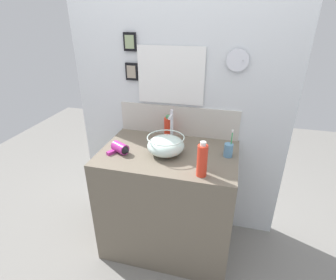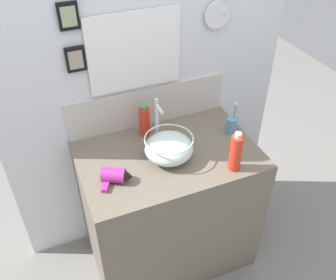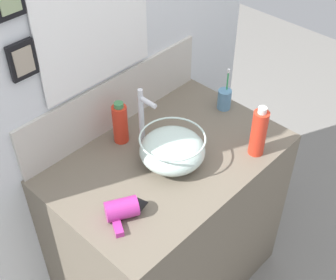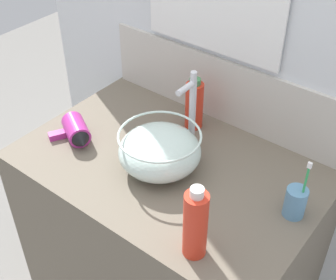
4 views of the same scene
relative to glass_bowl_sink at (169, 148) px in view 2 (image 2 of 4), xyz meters
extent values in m
plane|color=gray|center=(0.01, 0.03, -0.97)|extent=(6.00, 6.00, 0.00)
cube|color=#6B6051|center=(0.01, 0.03, -0.52)|extent=(1.02, 0.66, 0.90)
cube|color=silver|center=(0.01, 0.39, 0.20)|extent=(1.78, 0.06, 2.33)
cube|color=beige|center=(0.01, 0.36, 0.05)|extent=(1.00, 0.02, 0.25)
cube|color=white|center=(-0.05, 0.36, 0.42)|extent=(0.47, 0.01, 0.38)
cube|color=white|center=(-0.05, 0.35, 0.42)|extent=(0.53, 0.01, 0.44)
cylinder|color=silver|center=(0.44, 0.34, 0.56)|extent=(0.16, 0.01, 0.16)
cylinder|color=silver|center=(0.48, 0.36, 0.56)|extent=(0.01, 0.06, 0.01)
cube|color=black|center=(-0.37, 0.35, 0.66)|extent=(0.10, 0.02, 0.14)
cube|color=gray|center=(-0.37, 0.34, 0.66)|extent=(0.07, 0.01, 0.10)
cube|color=black|center=(-0.37, 0.35, 0.44)|extent=(0.10, 0.02, 0.14)
cube|color=gray|center=(-0.37, 0.34, 0.44)|extent=(0.07, 0.01, 0.10)
ellipsoid|color=silver|center=(0.00, 0.00, 0.00)|extent=(0.27, 0.27, 0.14)
torus|color=silver|center=(0.00, 0.00, 0.06)|extent=(0.27, 0.27, 0.01)
torus|color=#B2B7BC|center=(0.00, 0.00, -0.07)|extent=(0.10, 0.10, 0.01)
cylinder|color=silver|center=(0.00, 0.18, 0.05)|extent=(0.02, 0.02, 0.25)
cylinder|color=silver|center=(0.00, 0.14, 0.17)|extent=(0.02, 0.08, 0.02)
cylinder|color=silver|center=(0.00, 0.18, 0.20)|extent=(0.02, 0.02, 0.03)
cylinder|color=#B22D8C|center=(-0.33, -0.06, -0.03)|extent=(0.14, 0.13, 0.08)
cone|color=black|center=(-0.26, -0.10, -0.03)|extent=(0.07, 0.08, 0.07)
cube|color=#B22D8C|center=(-0.38, -0.09, -0.06)|extent=(0.07, 0.09, 0.02)
cylinder|color=#598CB2|center=(0.44, 0.08, -0.02)|extent=(0.06, 0.06, 0.10)
cylinder|color=green|center=(0.46, 0.08, 0.03)|extent=(0.01, 0.01, 0.19)
cube|color=white|center=(0.46, 0.08, 0.13)|extent=(0.01, 0.01, 0.02)
cylinder|color=red|center=(-0.05, 0.26, 0.02)|extent=(0.07, 0.07, 0.18)
cylinder|color=#3F7F4C|center=(-0.05, 0.26, 0.12)|extent=(0.04, 0.04, 0.02)
cylinder|color=red|center=(0.29, -0.21, 0.03)|extent=(0.07, 0.07, 0.21)
cylinder|color=silver|center=(0.29, -0.21, 0.15)|extent=(0.04, 0.04, 0.03)
camera|label=1|loc=(0.44, -1.63, 0.86)|focal=28.00mm
camera|label=2|loc=(-0.61, -1.46, 1.30)|focal=40.00mm
camera|label=3|loc=(-1.03, -0.95, 1.28)|focal=50.00mm
camera|label=4|loc=(0.74, -0.90, 0.96)|focal=50.00mm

